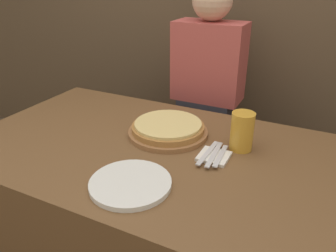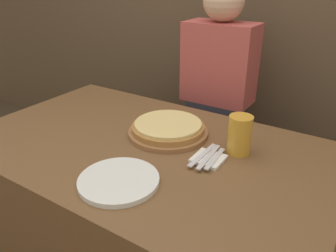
% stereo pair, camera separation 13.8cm
% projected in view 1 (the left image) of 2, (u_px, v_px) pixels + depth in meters
% --- Properties ---
extents(dining_table, '(1.47, 0.89, 0.72)m').
position_uv_depth(dining_table, '(148.00, 215.00, 1.47)').
color(dining_table, brown).
rests_on(dining_table, ground_plane).
extents(pizza_on_board, '(0.34, 0.34, 0.06)m').
position_uv_depth(pizza_on_board, '(168.00, 129.00, 1.39)').
color(pizza_on_board, '#99663D').
rests_on(pizza_on_board, dining_table).
extents(beer_glass, '(0.09, 0.09, 0.15)m').
position_uv_depth(beer_glass, '(242.00, 130.00, 1.25)').
color(beer_glass, gold).
rests_on(beer_glass, dining_table).
extents(dinner_plate, '(0.27, 0.27, 0.02)m').
position_uv_depth(dinner_plate, '(130.00, 183.00, 1.06)').
color(dinner_plate, white).
rests_on(dinner_plate, dining_table).
extents(napkin_stack, '(0.11, 0.11, 0.01)m').
position_uv_depth(napkin_stack, '(214.00, 156.00, 1.22)').
color(napkin_stack, white).
rests_on(napkin_stack, dining_table).
extents(fork, '(0.02, 0.20, 0.00)m').
position_uv_depth(fork, '(208.00, 153.00, 1.23)').
color(fork, silver).
rests_on(fork, napkin_stack).
extents(dinner_knife, '(0.03, 0.20, 0.00)m').
position_uv_depth(dinner_knife, '(214.00, 154.00, 1.22)').
color(dinner_knife, silver).
rests_on(dinner_knife, napkin_stack).
extents(spoon, '(0.03, 0.17, 0.00)m').
position_uv_depth(spoon, '(220.00, 156.00, 1.21)').
color(spoon, silver).
rests_on(spoon, napkin_stack).
extents(diner_person, '(0.37, 0.20, 1.32)m').
position_uv_depth(diner_person, '(207.00, 105.00, 1.87)').
color(diner_person, '#33333D').
rests_on(diner_person, ground_plane).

